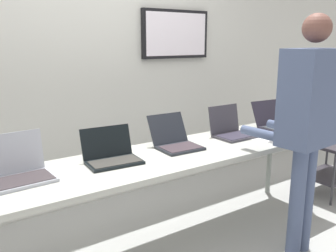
% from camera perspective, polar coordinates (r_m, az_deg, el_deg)
% --- Properties ---
extents(ground, '(8.00, 8.00, 0.04)m').
position_cam_1_polar(ground, '(3.04, -0.62, -18.68)').
color(ground, '#A2A4A2').
extents(back_wall, '(8.00, 0.11, 2.49)m').
position_cam_1_polar(back_wall, '(3.60, -10.65, 7.71)').
color(back_wall, silver).
rests_on(back_wall, ground).
extents(workbench, '(3.21, 0.70, 0.76)m').
position_cam_1_polar(workbench, '(2.72, -0.66, -5.47)').
color(workbench, '#A6A89E').
rests_on(workbench, ground).
extents(laptop_station_0, '(0.36, 0.32, 0.27)m').
position_cam_1_polar(laptop_station_0, '(2.40, -22.13, -6.29)').
color(laptop_station_0, '#AAAFBB').
rests_on(laptop_station_0, workbench).
extents(laptop_station_1, '(0.39, 0.32, 0.23)m').
position_cam_1_polar(laptop_station_1, '(2.57, -8.84, -4.40)').
color(laptop_station_1, black).
rests_on(laptop_station_1, workbench).
extents(laptop_station_2, '(0.34, 0.39, 0.24)m').
position_cam_1_polar(laptop_station_2, '(2.88, 1.14, -2.25)').
color(laptop_station_2, '#21242B').
rests_on(laptop_station_2, workbench).
extents(laptop_station_3, '(0.34, 0.30, 0.26)m').
position_cam_1_polar(laptop_station_3, '(3.26, 9.80, -0.56)').
color(laptop_station_3, '#38363E').
rests_on(laptop_station_3, workbench).
extents(laptop_station_4, '(0.36, 0.38, 0.25)m').
position_cam_1_polar(laptop_station_4, '(3.67, 16.28, 0.61)').
color(laptop_station_4, '#24212D').
rests_on(laptop_station_4, workbench).
extents(person, '(0.46, 0.61, 1.77)m').
position_cam_1_polar(person, '(2.77, 21.03, 1.67)').
color(person, '#465373').
rests_on(person, ground).
extents(paper_sheet, '(0.28, 0.34, 0.00)m').
position_cam_1_polar(paper_sheet, '(3.23, 15.58, -2.08)').
color(paper_sheet, white).
rests_on(paper_sheet, workbench).
extents(storage_cart, '(0.56, 0.44, 0.56)m').
position_cam_1_polar(storage_cart, '(4.20, 24.05, -4.75)').
color(storage_cart, '#2D2A32').
rests_on(storage_cart, ground).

